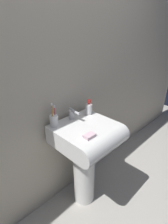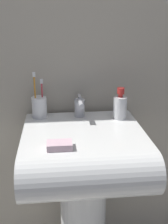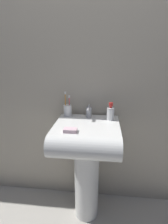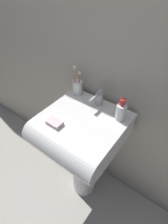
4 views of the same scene
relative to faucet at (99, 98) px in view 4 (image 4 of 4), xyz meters
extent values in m
plane|color=#ADA89E|center=(0.00, -0.15, -0.92)|extent=(6.00, 6.00, 0.00)
cube|color=#B7AD99|center=(0.00, 0.11, 0.28)|extent=(5.00, 0.05, 2.40)
cylinder|color=white|center=(0.00, -0.15, -0.57)|extent=(0.21, 0.21, 0.71)
cube|color=white|center=(0.00, -0.15, -0.13)|extent=(0.49, 0.43, 0.16)
cylinder|color=white|center=(0.00, -0.36, -0.13)|extent=(0.49, 0.16, 0.16)
cylinder|color=#B7B7BC|center=(0.00, 0.01, -0.01)|extent=(0.05, 0.05, 0.08)
cylinder|color=#B7B7BC|center=(0.00, -0.04, 0.03)|extent=(0.02, 0.11, 0.02)
cube|color=#B7B7BC|center=(0.00, 0.01, 0.04)|extent=(0.01, 0.06, 0.01)
cylinder|color=white|center=(-0.18, 0.02, 0.00)|extent=(0.07, 0.07, 0.10)
cylinder|color=orange|center=(-0.20, 0.01, 0.05)|extent=(0.01, 0.01, 0.18)
cube|color=white|center=(-0.20, 0.01, 0.15)|extent=(0.01, 0.01, 0.02)
cylinder|color=#D83F4C|center=(-0.17, 0.02, 0.03)|extent=(0.01, 0.01, 0.14)
cube|color=white|center=(-0.17, 0.02, 0.12)|extent=(0.01, 0.01, 0.02)
cylinder|color=white|center=(0.17, -0.03, 0.00)|extent=(0.06, 0.06, 0.10)
cylinder|color=red|center=(0.17, -0.03, 0.06)|extent=(0.02, 0.02, 0.01)
cylinder|color=red|center=(0.17, -0.03, 0.08)|extent=(0.03, 0.03, 0.03)
cube|color=silver|center=(-0.10, -0.30, -0.04)|extent=(0.09, 0.06, 0.02)
camera|label=1|loc=(-0.89, -1.03, 0.68)|focal=28.00mm
camera|label=2|loc=(-0.11, -1.19, 0.41)|focal=45.00mm
camera|label=3|loc=(0.11, -1.37, 0.45)|focal=28.00mm
camera|label=4|loc=(0.45, -0.77, 0.66)|focal=28.00mm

